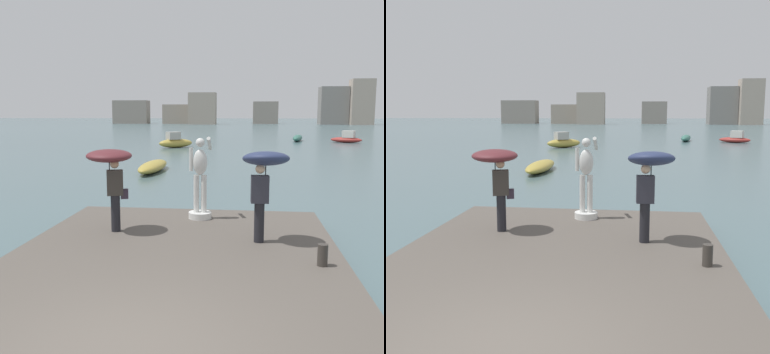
# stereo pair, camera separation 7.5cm
# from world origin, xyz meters

# --- Properties ---
(ground_plane) EXTENTS (400.00, 400.00, 0.00)m
(ground_plane) POSITION_xyz_m (0.00, 40.00, 0.00)
(ground_plane) COLOR #4C666B
(pier) EXTENTS (6.72, 10.96, 0.40)m
(pier) POSITION_xyz_m (0.00, 2.48, 0.20)
(pier) COLOR #564F47
(pier) RESTS_ON ground
(statue_white_figure) EXTENTS (0.62, 0.87, 2.20)m
(statue_white_figure) POSITION_xyz_m (0.19, 6.84, 1.33)
(statue_white_figure) COLOR silver
(statue_white_figure) RESTS_ON pier
(onlooker_left) EXTENTS (1.35, 1.36, 1.98)m
(onlooker_left) POSITION_xyz_m (-1.77, 5.29, 1.99)
(onlooker_left) COLOR black
(onlooker_left) RESTS_ON pier
(onlooker_right) EXTENTS (1.08, 1.11, 2.07)m
(onlooker_right) POSITION_xyz_m (1.80, 4.82, 2.01)
(onlooker_right) COLOR black
(onlooker_right) RESTS_ON pier
(mooring_bollard) EXTENTS (0.19, 0.19, 0.41)m
(mooring_bollard) POSITION_xyz_m (2.84, 3.37, 0.61)
(mooring_bollard) COLOR #38332D
(mooring_bollard) RESTS_ON pier
(boat_near) EXTENTS (3.45, 2.92, 1.44)m
(boat_near) POSITION_xyz_m (-5.13, 35.89, 0.53)
(boat_near) COLOR #B2993D
(boat_near) RESTS_ON ground
(boat_mid) EXTENTS (1.92, 5.09, 0.71)m
(boat_mid) POSITION_xyz_m (7.13, 46.84, 0.35)
(boat_mid) COLOR #336B5B
(boat_mid) RESTS_ON ground
(boat_far) EXTENTS (1.26, 4.90, 0.58)m
(boat_far) POSITION_xyz_m (-3.68, 19.06, 0.29)
(boat_far) COLOR #B2993D
(boat_far) RESTS_ON ground
(boat_rightward) EXTENTS (3.55, 2.64, 1.27)m
(boat_rightward) POSITION_xyz_m (12.09, 44.85, 0.45)
(boat_rightward) COLOR #9E2D28
(boat_rightward) RESTS_ON ground
(distant_skyline) EXTENTS (70.75, 12.29, 11.74)m
(distant_skyline) POSITION_xyz_m (0.96, 120.81, 4.14)
(distant_skyline) COLOR gray
(distant_skyline) RESTS_ON ground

